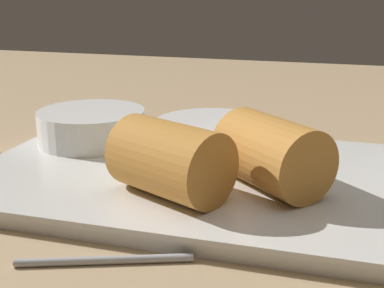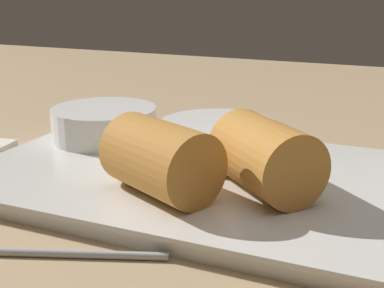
% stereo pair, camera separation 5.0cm
% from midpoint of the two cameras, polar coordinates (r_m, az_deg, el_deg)
% --- Properties ---
extents(table_surface, '(1.80, 1.40, 0.02)m').
position_cam_midpoint_polar(table_surface, '(0.46, -4.09, -4.71)').
color(table_surface, tan).
rests_on(table_surface, ground).
extents(serving_plate, '(0.34, 0.23, 0.01)m').
position_cam_midpoint_polar(serving_plate, '(0.43, -3.31, -3.67)').
color(serving_plate, silver).
rests_on(serving_plate, table_surface).
extents(roll_front_left, '(0.09, 0.08, 0.05)m').
position_cam_midpoint_polar(roll_front_left, '(0.37, -6.67, -1.61)').
color(roll_front_left, '#C68438').
rests_on(roll_front_left, serving_plate).
extents(roll_front_right, '(0.09, 0.09, 0.05)m').
position_cam_midpoint_polar(roll_front_right, '(0.39, 4.44, -0.92)').
color(roll_front_right, '#C68438').
rests_on(roll_front_right, serving_plate).
extents(dipping_bowl_near, '(0.10, 0.10, 0.03)m').
position_cam_midpoint_polar(dipping_bowl_near, '(0.46, -0.91, 0.75)').
color(dipping_bowl_near, white).
rests_on(dipping_bowl_near, serving_plate).
extents(dipping_bowl_far, '(0.10, 0.10, 0.03)m').
position_cam_midpoint_polar(dipping_bowl_far, '(0.51, -13.43, 1.96)').
color(dipping_bowl_far, white).
rests_on(dipping_bowl_far, serving_plate).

